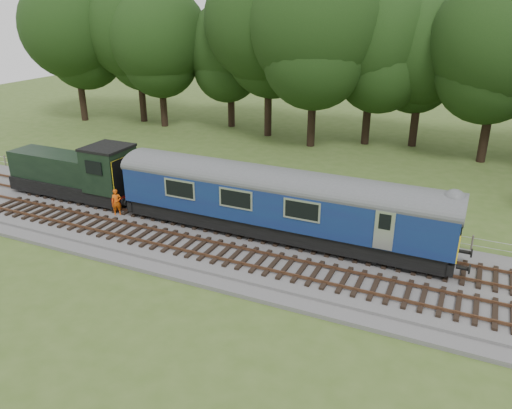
% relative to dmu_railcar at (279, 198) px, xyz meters
% --- Properties ---
extents(ground, '(120.00, 120.00, 0.00)m').
position_rel_dmu_railcar_xyz_m(ground, '(-0.40, -1.40, -2.61)').
color(ground, '#405921').
rests_on(ground, ground).
extents(ballast, '(70.00, 7.00, 0.35)m').
position_rel_dmu_railcar_xyz_m(ballast, '(-0.40, -1.40, -2.43)').
color(ballast, '#4C4C4F').
rests_on(ballast, ground).
extents(track_north, '(67.20, 2.40, 0.21)m').
position_rel_dmu_railcar_xyz_m(track_north, '(-0.40, -0.00, -2.19)').
color(track_north, black).
rests_on(track_north, ballast).
extents(track_south, '(67.20, 2.40, 0.21)m').
position_rel_dmu_railcar_xyz_m(track_south, '(-0.40, -3.00, -2.19)').
color(track_south, black).
rests_on(track_south, ballast).
extents(fence, '(64.00, 0.12, 1.00)m').
position_rel_dmu_railcar_xyz_m(fence, '(-0.40, 3.10, -2.61)').
color(fence, '#6B6054').
rests_on(fence, ground).
extents(tree_line, '(70.00, 8.00, 18.00)m').
position_rel_dmu_railcar_xyz_m(tree_line, '(-0.40, 20.60, -2.61)').
color(tree_line, black).
rests_on(tree_line, ground).
extents(dmu_railcar, '(18.05, 2.86, 3.88)m').
position_rel_dmu_railcar_xyz_m(dmu_railcar, '(0.00, 0.00, 0.00)').
color(dmu_railcar, black).
rests_on(dmu_railcar, ground).
extents(shunter_loco, '(8.91, 2.60, 3.38)m').
position_rel_dmu_railcar_xyz_m(shunter_loco, '(-13.93, 0.00, -0.63)').
color(shunter_loco, black).
rests_on(shunter_loco, ground).
extents(worker, '(0.70, 0.66, 1.61)m').
position_rel_dmu_railcar_xyz_m(worker, '(-9.82, -1.26, -1.45)').
color(worker, '#DE510B').
rests_on(worker, ballast).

